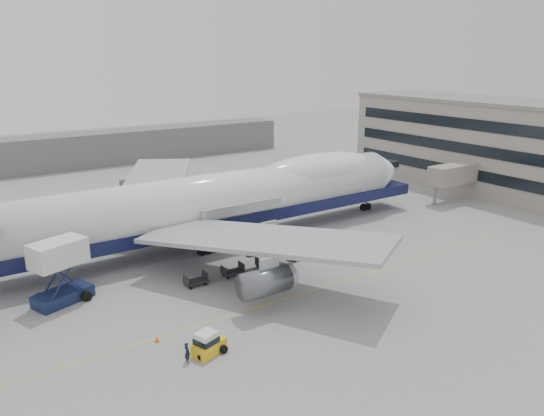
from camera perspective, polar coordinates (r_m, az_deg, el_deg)
ground at (r=58.32m, az=0.35°, el=-6.91°), size 260.00×260.00×0.00m
apron_line at (r=53.92m, az=4.01°, el=-8.96°), size 60.00×0.15×0.01m
hangar at (r=117.60m, az=-23.80°, el=5.33°), size 110.00×8.00×7.00m
airliner at (r=66.48m, az=-5.05°, el=1.08°), size 67.00×55.30×19.98m
catering_truck at (r=54.20m, az=-21.87°, el=-6.04°), size 5.94×4.94×6.18m
baggage_tug at (r=43.51m, az=-6.90°, el=-14.33°), size 3.00×2.22×1.97m
ground_worker at (r=42.70m, az=-9.12°, el=-15.10°), size 0.49×0.67×1.70m
traffic_cone at (r=46.08m, az=-12.28°, el=-13.63°), size 0.37×0.37×0.54m
dolly_0 at (r=55.48m, az=-8.20°, el=-7.75°), size 2.30×1.35×1.30m
dolly_1 at (r=57.33m, az=-4.25°, el=-6.80°), size 2.30×1.35×1.30m
dolly_2 at (r=59.45m, az=-0.58°, el=-5.89°), size 2.30×1.35×1.30m
dolly_3 at (r=61.81m, az=2.82°, el=-5.03°), size 2.30×1.35×1.30m
dolly_4 at (r=64.38m, az=5.94°, el=-4.22°), size 2.30×1.35×1.30m
dolly_5 at (r=67.14m, az=8.81°, el=-3.46°), size 2.30×1.35×1.30m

